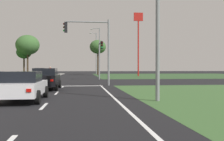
{
  "coord_description": "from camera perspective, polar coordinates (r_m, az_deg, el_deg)",
  "views": [
    {
      "loc": [
        5.09,
        -1.62,
        1.64
      ],
      "look_at": [
        9.11,
        34.0,
        1.28
      ],
      "focal_mm": 43.51,
      "sensor_mm": 36.0,
      "label": 1
    }
  ],
  "objects": [
    {
      "name": "treeline_fifth",
      "position": [
        63.07,
        -3.0,
        4.94
      ],
      "size": [
        3.76,
        3.76,
        8.1
      ],
      "color": "#423323",
      "rests_on": "ground"
    },
    {
      "name": "traffic_signal_far_right",
      "position": [
        36.44,
        -2.49,
        3.72
      ],
      "size": [
        0.32,
        5.08,
        5.23
      ],
      "color": "gray",
      "rests_on": "ground"
    },
    {
      "name": "traffic_signal_near_right",
      "position": [
        25.17,
        -4.02,
        6.3
      ],
      "size": [
        4.26,
        0.32,
        6.11
      ],
      "color": "gray",
      "rests_on": "ground"
    },
    {
      "name": "lane_dash_third",
      "position": [
        17.9,
        -11.56,
        -4.67
      ],
      "size": [
        0.14,
        2.0,
        0.01
      ],
      "primitive_type": "cube",
      "color": "silver",
      "rests_on": "ground"
    },
    {
      "name": "crosswalk_bar_fifth",
      "position": [
        27.35,
        -21.05,
        -2.89
      ],
      "size": [
        0.7,
        2.8,
        0.01
      ],
      "primitive_type": "cube",
      "color": "silver",
      "rests_on": "ground"
    },
    {
      "name": "treeline_fourth",
      "position": [
        66.11,
        -18.01,
        3.63
      ],
      "size": [
        3.48,
        3.48,
        6.74
      ],
      "color": "#423323",
      "rests_on": "ground"
    },
    {
      "name": "car_silver_fourth",
      "position": [
        50.96,
        -14.92,
        -0.37
      ],
      "size": [
        2.07,
        4.44,
        1.61
      ],
      "rotation": [
        0.0,
        0.0,
        3.14
      ],
      "color": "#B7B7BC",
      "rests_on": "ground"
    },
    {
      "name": "lane_dash_fourth",
      "position": [
        23.87,
        -10.27,
        -3.36
      ],
      "size": [
        0.14,
        2.0,
        0.01
      ],
      "primitive_type": "cube",
      "color": "silver",
      "rests_on": "ground"
    },
    {
      "name": "grass_verge_far_right",
      "position": [
        59.74,
        13.54,
        -1.01
      ],
      "size": [
        35.0,
        35.0,
        0.01
      ],
      "primitive_type": "cube",
      "color": "#2D4C28",
      "rests_on": "ground"
    },
    {
      "name": "street_lamp_fourth",
      "position": [
        68.73,
        -3.44,
        4.0
      ],
      "size": [
        1.86,
        1.36,
        10.42
      ],
      "color": "gray",
      "rests_on": "ground"
    },
    {
      "name": "median_island_far",
      "position": [
        56.87,
        -11.58,
        -1.02
      ],
      "size": [
        1.2,
        36.0,
        0.14
      ],
      "primitive_type": "cube",
      "color": "gray",
      "rests_on": "ground"
    },
    {
      "name": "car_teal_second",
      "position": [
        59.45,
        -13.51,
        -0.27
      ],
      "size": [
        2.05,
        4.42,
        1.53
      ],
      "rotation": [
        0.0,
        0.0,
        3.14
      ],
      "color": "#19565B",
      "rests_on": "ground"
    },
    {
      "name": "street_lamp_near",
      "position": [
        13.99,
        10.24,
        14.45
      ],
      "size": [
        2.04,
        0.3,
        8.97
      ],
      "color": "gray",
      "rests_on": "ground"
    },
    {
      "name": "stop_bar_near",
      "position": [
        24.71,
        -9.44,
        -3.23
      ],
      "size": [
        6.4,
        0.5,
        0.01
      ],
      "primitive_type": "cube",
      "color": "silver",
      "rests_on": "ground"
    },
    {
      "name": "crosswalk_bar_seventh",
      "position": [
        26.86,
        -16.3,
        -2.94
      ],
      "size": [
        0.7,
        2.8,
        0.01
      ],
      "primitive_type": "cube",
      "color": "silver",
      "rests_on": "ground"
    },
    {
      "name": "pedestrian_at_median",
      "position": [
        45.48,
        -12.84,
        -0.03
      ],
      "size": [
        0.34,
        0.34,
        1.71
      ],
      "rotation": [
        0.0,
        0.0,
        3.03
      ],
      "color": "#232833",
      "rests_on": "median_island_far"
    },
    {
      "name": "street_lamp_third",
      "position": [
        56.39,
        -2.79,
        4.45
      ],
      "size": [
        1.98,
        0.59,
        9.88
      ],
      "color": "gray",
      "rests_on": "ground"
    },
    {
      "name": "lane_dash_second",
      "position": [
        11.98,
        -14.13,
        -7.28
      ],
      "size": [
        0.14,
        2.0,
        0.01
      ],
      "primitive_type": "cube",
      "color": "silver",
      "rests_on": "ground"
    },
    {
      "name": "car_black_near",
      "position": [
        21.28,
        -13.76,
        -1.65
      ],
      "size": [
        2.06,
        4.57,
        1.61
      ],
      "color": "black",
      "rests_on": "ground"
    },
    {
      "name": "edge_line_right",
      "position": [
        13.83,
        0.91,
        -6.21
      ],
      "size": [
        0.14,
        24.0,
        0.01
      ],
      "primitive_type": "cube",
      "color": "silver",
      "rests_on": "ground"
    },
    {
      "name": "ground_plane",
      "position": [
        32.07,
        -15.59,
        -2.38
      ],
      "size": [
        200.0,
        200.0,
        0.0
      ],
      "primitive_type": "plane",
      "color": "black"
    },
    {
      "name": "treeline_third",
      "position": [
        64.22,
        -17.32,
        5.13
      ],
      "size": [
        5.27,
        5.27,
        9.04
      ],
      "color": "#423323",
      "rests_on": "ground"
    },
    {
      "name": "car_white_third",
      "position": [
        14.13,
        -18.24,
        -3.05
      ],
      "size": [
        2.07,
        4.47,
        1.46
      ],
      "color": "silver",
      "rests_on": "ground"
    },
    {
      "name": "crosswalk_bar_eighth",
      "position": [
        26.69,
        -13.86,
        -2.95
      ],
      "size": [
        0.7,
        2.8,
        0.01
      ],
      "primitive_type": "cube",
      "color": "silver",
      "rests_on": "ground"
    },
    {
      "name": "fastfood_pole_sign",
      "position": [
        54.28,
        5.55,
        8.41
      ],
      "size": [
        1.8,
        0.4,
        12.5
      ],
      "color": "red",
      "rests_on": "ground"
    },
    {
      "name": "crosswalk_bar_sixth",
      "position": [
        27.08,
        -18.7,
        -2.92
      ],
      "size": [
        0.7,
        2.8,
        0.01
      ],
      "primitive_type": "cube",
      "color": "silver",
      "rests_on": "ground"
    }
  ]
}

